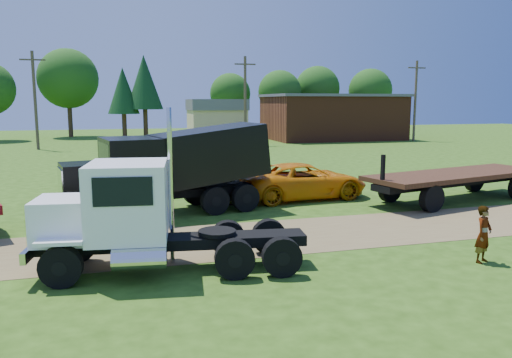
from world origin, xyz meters
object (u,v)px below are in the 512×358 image
object	(u,v)px
orange_pickup	(303,181)
flatbed_trailer	(456,179)
spectator_a	(484,234)
black_dump_truck	(175,165)
white_semi_tractor	(132,217)

from	to	relation	value
orange_pickup	flatbed_trailer	bearing A→B (deg)	-115.20
flatbed_trailer	spectator_a	distance (m)	9.16
orange_pickup	flatbed_trailer	world-z (taller)	flatbed_trailer
flatbed_trailer	spectator_a	size ratio (longest dim) A/B	5.89
black_dump_truck	flatbed_trailer	distance (m)	12.49
flatbed_trailer	spectator_a	bearing A→B (deg)	-135.94
orange_pickup	spectator_a	distance (m)	10.15
black_dump_truck	flatbed_trailer	size ratio (longest dim) A/B	0.89
orange_pickup	black_dump_truck	bearing A→B (deg)	98.56
orange_pickup	spectator_a	world-z (taller)	orange_pickup
white_semi_tractor	black_dump_truck	world-z (taller)	white_semi_tractor
white_semi_tractor	spectator_a	world-z (taller)	white_semi_tractor
black_dump_truck	spectator_a	xyz separation A→B (m)	(7.43, -8.63, -1.15)
black_dump_truck	flatbed_trailer	world-z (taller)	black_dump_truck
orange_pickup	flatbed_trailer	distance (m)	6.82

